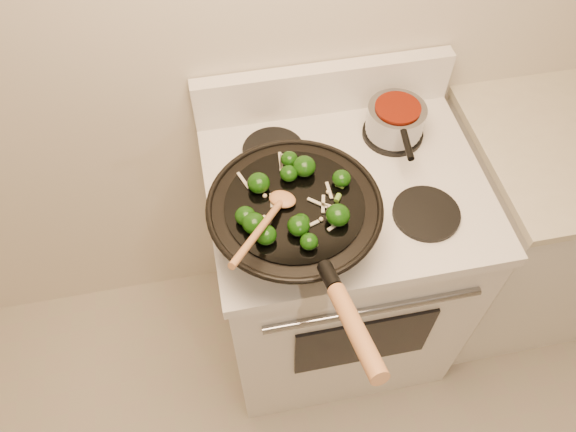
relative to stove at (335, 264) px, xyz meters
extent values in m
cube|color=white|center=(0.00, 0.00, -0.03)|extent=(0.76, 0.64, 0.88)
cube|color=white|center=(0.00, 0.00, 0.43)|extent=(0.78, 0.66, 0.04)
cube|color=white|center=(0.00, 0.30, 0.53)|extent=(0.78, 0.05, 0.16)
cylinder|color=gray|center=(0.00, -0.33, 0.31)|extent=(0.60, 0.02, 0.02)
cube|color=black|center=(0.00, -0.33, 0.08)|extent=(0.42, 0.01, 0.28)
cylinder|color=black|center=(-0.18, -0.15, 0.46)|extent=(0.18, 0.18, 0.01)
cylinder|color=black|center=(0.18, -0.15, 0.46)|extent=(0.18, 0.18, 0.01)
cylinder|color=black|center=(-0.18, 0.15, 0.46)|extent=(0.18, 0.18, 0.01)
cylinder|color=black|center=(0.18, 0.15, 0.46)|extent=(0.18, 0.18, 0.01)
cube|color=white|center=(0.82, 0.03, -0.03)|extent=(0.77, 0.60, 0.88)
torus|color=black|center=(-0.18, -0.15, 0.59)|extent=(0.43, 0.43, 0.02)
cylinder|color=black|center=(-0.18, -0.15, 0.59)|extent=(0.34, 0.34, 0.01)
cylinder|color=black|center=(-0.16, -0.39, 0.65)|extent=(0.04, 0.08, 0.05)
cylinder|color=#B37546|center=(-0.14, -0.54, 0.69)|extent=(0.06, 0.23, 0.09)
ellipsoid|color=#103808|center=(-0.30, -0.18, 0.61)|extent=(0.05, 0.05, 0.04)
cylinder|color=#527C2C|center=(-0.29, -0.18, 0.60)|extent=(0.02, 0.02, 0.02)
ellipsoid|color=#103808|center=(-0.18, -0.22, 0.61)|extent=(0.04, 0.04, 0.04)
ellipsoid|color=#103808|center=(-0.19, -0.23, 0.61)|extent=(0.05, 0.05, 0.05)
ellipsoid|color=#103808|center=(-0.14, -0.06, 0.61)|extent=(0.06, 0.06, 0.05)
cylinder|color=#527C2C|center=(-0.12, -0.06, 0.60)|extent=(0.02, 0.01, 0.01)
ellipsoid|color=#103808|center=(-0.26, -0.09, 0.61)|extent=(0.06, 0.06, 0.05)
ellipsoid|color=#103808|center=(-0.26, -0.24, 0.61)|extent=(0.05, 0.05, 0.04)
ellipsoid|color=#103808|center=(-0.18, -0.07, 0.61)|extent=(0.04, 0.04, 0.04)
cylinder|color=#527C2C|center=(-0.16, -0.07, 0.60)|extent=(0.02, 0.02, 0.02)
ellipsoid|color=#103808|center=(-0.06, -0.11, 0.61)|extent=(0.05, 0.05, 0.04)
ellipsoid|color=#103808|center=(-0.09, -0.22, 0.61)|extent=(0.06, 0.06, 0.05)
ellipsoid|color=#103808|center=(-0.17, -0.28, 0.61)|extent=(0.04, 0.04, 0.04)
cylinder|color=#527C2C|center=(-0.16, -0.28, 0.60)|extent=(0.02, 0.02, 0.02)
ellipsoid|color=#103808|center=(-0.29, -0.20, 0.61)|extent=(0.05, 0.05, 0.05)
ellipsoid|color=#103808|center=(-0.17, -0.03, 0.61)|extent=(0.04, 0.04, 0.04)
cube|color=beige|center=(-0.19, -0.02, 0.59)|extent=(0.02, 0.06, 0.00)
cube|color=beige|center=(-0.10, -0.18, 0.59)|extent=(0.05, 0.03, 0.00)
cube|color=beige|center=(-0.11, -0.17, 0.59)|extent=(0.02, 0.05, 0.00)
cube|color=beige|center=(-0.16, -0.22, 0.59)|extent=(0.05, 0.02, 0.00)
cube|color=beige|center=(-0.23, -0.13, 0.59)|extent=(0.01, 0.04, 0.00)
cube|color=beige|center=(-0.13, -0.16, 0.59)|extent=(0.05, 0.04, 0.00)
cube|color=beige|center=(-0.19, -0.01, 0.59)|extent=(0.01, 0.06, 0.00)
cube|color=beige|center=(-0.10, -0.23, 0.59)|extent=(0.05, 0.03, 0.00)
cube|color=beige|center=(-0.09, -0.13, 0.59)|extent=(0.01, 0.05, 0.00)
cube|color=beige|center=(-0.29, -0.06, 0.59)|extent=(0.03, 0.06, 0.00)
cylinder|color=#649F33|center=(-0.27, -0.19, 0.60)|extent=(0.03, 0.03, 0.02)
cylinder|color=#649F33|center=(-0.08, -0.16, 0.60)|extent=(0.02, 0.03, 0.02)
cylinder|color=#649F33|center=(-0.28, -0.19, 0.60)|extent=(0.03, 0.02, 0.02)
cylinder|color=#649F33|center=(-0.06, -0.12, 0.60)|extent=(0.02, 0.03, 0.02)
cylinder|color=#649F33|center=(-0.09, -0.22, 0.60)|extent=(0.02, 0.03, 0.02)
sphere|color=beige|center=(-0.13, -0.21, 0.60)|extent=(0.01, 0.01, 0.01)
sphere|color=beige|center=(-0.10, -0.21, 0.60)|extent=(0.01, 0.01, 0.01)
sphere|color=beige|center=(-0.26, -0.18, 0.60)|extent=(0.01, 0.01, 0.01)
sphere|color=beige|center=(-0.25, -0.12, 0.60)|extent=(0.01, 0.01, 0.01)
sphere|color=beige|center=(-0.09, -0.14, 0.60)|extent=(0.01, 0.01, 0.01)
ellipsoid|color=#B37546|center=(-0.21, -0.14, 0.60)|extent=(0.08, 0.08, 0.02)
cylinder|color=#B37546|center=(-0.28, -0.26, 0.65)|extent=(0.16, 0.23, 0.12)
cylinder|color=gray|center=(0.18, 0.15, 0.51)|extent=(0.17, 0.17, 0.09)
cylinder|color=#601104|center=(0.18, 0.15, 0.56)|extent=(0.13, 0.13, 0.01)
cylinder|color=black|center=(0.16, 0.01, 0.55)|extent=(0.03, 0.10, 0.02)
camera|label=1|loc=(-0.35, -0.94, 1.67)|focal=35.00mm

